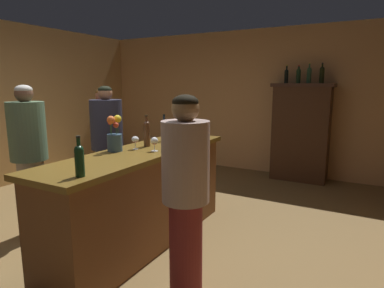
% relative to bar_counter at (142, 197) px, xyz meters
% --- Properties ---
extents(floor, '(9.21, 9.21, 0.00)m').
position_rel_bar_counter_xyz_m(floor, '(-0.42, -0.09, -0.50)').
color(floor, brown).
rests_on(floor, ground).
extents(wall_back, '(5.68, 0.12, 2.64)m').
position_rel_bar_counter_xyz_m(wall_back, '(-0.42, 3.51, 0.82)').
color(wall_back, tan).
rests_on(wall_back, ground).
extents(bar_counter, '(0.66, 2.41, 0.99)m').
position_rel_bar_counter_xyz_m(bar_counter, '(0.00, 0.00, 0.00)').
color(bar_counter, brown).
rests_on(bar_counter, ground).
extents(display_cabinet, '(0.99, 0.44, 1.66)m').
position_rel_bar_counter_xyz_m(display_cabinet, '(0.94, 3.20, 0.36)').
color(display_cabinet, '#3E2415').
rests_on(display_cabinet, ground).
extents(wine_bottle_riesling, '(0.07, 0.07, 0.30)m').
position_rel_bar_counter_xyz_m(wine_bottle_riesling, '(0.20, -0.97, 0.62)').
color(wine_bottle_riesling, '#16351E').
rests_on(wine_bottle_riesling, bar_counter).
extents(wine_bottle_pinot, '(0.07, 0.07, 0.33)m').
position_rel_bar_counter_xyz_m(wine_bottle_pinot, '(-0.08, 0.21, 0.64)').
color(wine_bottle_pinot, '#4B2D1B').
rests_on(wine_bottle_pinot, bar_counter).
extents(wine_bottle_rose, '(0.07, 0.07, 0.31)m').
position_rel_bar_counter_xyz_m(wine_bottle_rose, '(-0.11, 0.58, 0.63)').
color(wine_bottle_rose, '#17273E').
rests_on(wine_bottle_rose, bar_counter).
extents(wine_glass_front, '(0.08, 0.08, 0.13)m').
position_rel_bar_counter_xyz_m(wine_glass_front, '(0.16, 0.95, 0.59)').
color(wine_glass_front, white).
rests_on(wine_glass_front, bar_counter).
extents(wine_glass_mid, '(0.07, 0.07, 0.14)m').
position_rel_bar_counter_xyz_m(wine_glass_mid, '(0.14, 0.03, 0.59)').
color(wine_glass_mid, white).
rests_on(wine_glass_mid, bar_counter).
extents(wine_glass_rear, '(0.06, 0.06, 0.16)m').
position_rel_bar_counter_xyz_m(wine_glass_rear, '(-0.05, 0.75, 0.60)').
color(wine_glass_rear, white).
rests_on(wine_glass_rear, bar_counter).
extents(wine_glass_spare, '(0.07, 0.07, 0.13)m').
position_rel_bar_counter_xyz_m(wine_glass_spare, '(-0.09, 0.02, 0.59)').
color(wine_glass_spare, white).
rests_on(wine_glass_spare, bar_counter).
extents(flower_arrangement, '(0.15, 0.17, 0.35)m').
position_rel_bar_counter_xyz_m(flower_arrangement, '(-0.20, -0.15, 0.63)').
color(flower_arrangement, '#304B63').
rests_on(flower_arrangement, bar_counter).
extents(cheese_plate, '(0.17, 0.17, 0.01)m').
position_rel_bar_counter_xyz_m(cheese_plate, '(0.19, 0.80, 0.50)').
color(cheese_plate, white).
rests_on(cheese_plate, bar_counter).
extents(display_bottle_left, '(0.07, 0.07, 0.31)m').
position_rel_bar_counter_xyz_m(display_bottle_left, '(0.65, 3.20, 1.29)').
color(display_bottle_left, black).
rests_on(display_bottle_left, display_cabinet).
extents(display_bottle_midleft, '(0.07, 0.07, 0.29)m').
position_rel_bar_counter_xyz_m(display_bottle_midleft, '(0.85, 3.20, 1.29)').
color(display_bottle_midleft, '#1B341D').
rests_on(display_bottle_midleft, display_cabinet).
extents(display_bottle_center, '(0.07, 0.07, 0.33)m').
position_rel_bar_counter_xyz_m(display_bottle_center, '(1.02, 3.20, 1.30)').
color(display_bottle_center, '#294D32').
rests_on(display_bottle_center, display_cabinet).
extents(display_bottle_midright, '(0.08, 0.08, 0.32)m').
position_rel_bar_counter_xyz_m(display_bottle_midright, '(1.21, 3.20, 1.31)').
color(display_bottle_midright, black).
rests_on(display_bottle_midright, display_cabinet).
extents(patron_tall, '(0.39, 0.39, 1.63)m').
position_rel_bar_counter_xyz_m(patron_tall, '(-0.89, 0.46, 0.38)').
color(patron_tall, '#2C2E48').
rests_on(patron_tall, ground).
extents(patron_redhead, '(0.39, 0.39, 1.59)m').
position_rel_bar_counter_xyz_m(patron_redhead, '(-1.43, 0.98, 0.36)').
color(patron_redhead, '#49614B').
rests_on(patron_redhead, ground).
extents(patron_near_entrance, '(0.37, 0.37, 1.64)m').
position_rel_bar_counter_xyz_m(patron_near_entrance, '(-1.17, -0.42, 0.39)').
color(patron_near_entrance, '#ADAA92').
rests_on(patron_near_entrance, ground).
extents(bartender, '(0.35, 0.35, 1.58)m').
position_rel_bar_counter_xyz_m(bartender, '(0.83, -0.55, 0.36)').
color(bartender, maroon).
rests_on(bartender, ground).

